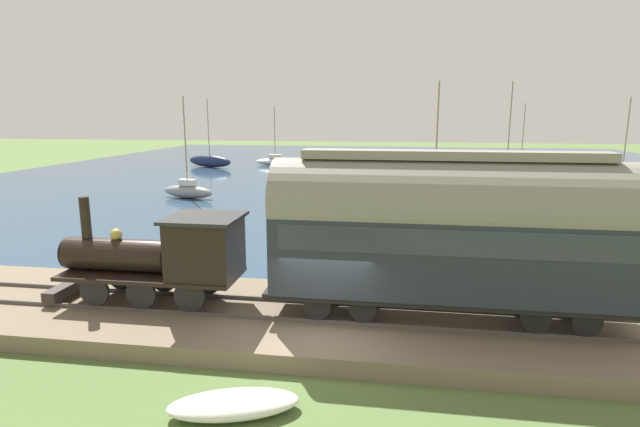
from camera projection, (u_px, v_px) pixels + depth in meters
ground_plane at (323, 352)px, 13.41m from camera, size 200.00×200.00×0.00m
harbor_water at (380, 170)px, 56.56m from camera, size 80.00×80.00×0.01m
rail_embankment at (330, 321)px, 14.78m from camera, size 5.54×56.00×0.62m
steam_locomotive at (168, 254)px, 15.15m from camera, size 2.06×6.04×3.19m
passenger_coach at (449, 228)px, 13.71m from camera, size 2.39×10.12×4.71m
sailboat_brown at (521, 164)px, 55.72m from camera, size 1.66×6.42×7.36m
sailboat_black at (433, 212)px, 30.06m from camera, size 1.81×5.14×8.11m
sailboat_yellow at (621, 183)px, 40.59m from camera, size 2.38×4.01×7.56m
sailboat_blue at (506, 182)px, 42.04m from camera, size 3.56×4.80×8.85m
sailboat_gray at (188, 190)px, 37.56m from camera, size 2.10×4.44×7.54m
sailboat_white at (275, 161)px, 61.34m from camera, size 1.68×4.91×7.10m
sailboat_navy at (210, 161)px, 58.99m from camera, size 3.44×6.34×7.90m
rowboat_far_out at (376, 240)px, 24.29m from camera, size 1.67×2.22×0.49m
rowboat_mid_harbor at (224, 249)px, 22.75m from camera, size 1.78×2.02×0.47m
beached_dinghy at (234, 404)px, 10.63m from camera, size 1.88×3.00×0.44m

